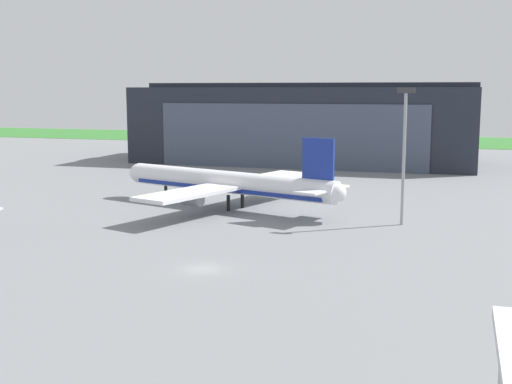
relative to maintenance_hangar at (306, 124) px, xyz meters
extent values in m
plane|color=slate|center=(13.58, -107.42, -9.89)|extent=(440.00, 440.00, 0.00)
cube|color=#33762F|center=(13.58, 81.23, -9.85)|extent=(440.00, 56.00, 0.08)
cube|color=#232833|center=(0.00, 0.09, -0.14)|extent=(86.37, 34.69, 19.49)
cube|color=#424C60|center=(0.00, -17.40, -2.09)|extent=(65.64, 0.30, 15.60)
cube|color=#232833|center=(0.00, 0.09, 10.21)|extent=(86.37, 8.32, 1.20)
cylinder|color=white|center=(3.79, -72.17, -5.58)|extent=(38.82, 15.85, 3.52)
sphere|color=white|center=(-15.07, -65.91, -5.58)|extent=(3.38, 3.38, 3.38)
sphere|color=white|center=(22.64, -78.43, -5.58)|extent=(2.74, 2.74, 2.74)
cube|color=navy|center=(3.79, -72.17, -6.55)|extent=(35.82, 14.89, 0.62)
cube|color=navy|center=(19.63, -77.42, -0.83)|extent=(5.03, 2.01, 5.98)
cube|color=white|center=(21.22, -75.15, -5.23)|extent=(4.95, 5.80, 0.28)
cube|color=white|center=(19.54, -80.20, -5.23)|extent=(4.95, 5.80, 0.28)
cube|color=white|center=(7.71, -62.86, -6.02)|extent=(11.77, 19.28, 0.56)
cube|color=white|center=(1.37, -81.98, -6.02)|extent=(11.77, 19.28, 0.56)
cylinder|color=gray|center=(6.49, -63.99, -7.29)|extent=(3.78, 2.89, 1.93)
cylinder|color=gray|center=(1.07, -80.34, -7.29)|extent=(3.78, 2.89, 1.93)
cylinder|color=black|center=(-9.04, -67.91, -8.61)|extent=(0.56, 0.56, 2.55)
cylinder|color=black|center=(5.88, -70.92, -8.61)|extent=(0.56, 0.56, 2.55)
cylinder|color=black|center=(4.71, -74.42, -8.61)|extent=(0.56, 0.56, 2.55)
cylinder|color=#99999E|center=(31.76, -77.20, -0.65)|extent=(0.44, 0.44, 18.47)
cube|color=#333338|center=(31.76, -77.20, 8.98)|extent=(2.40, 0.50, 0.80)
camera|label=1|loc=(39.21, -171.45, 9.10)|focal=46.57mm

